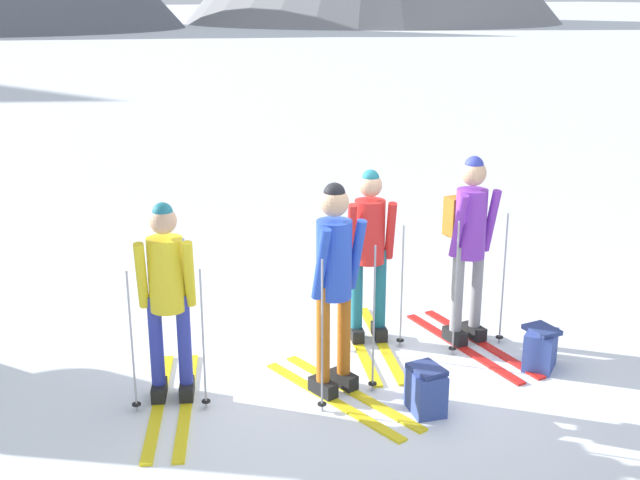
{
  "coord_description": "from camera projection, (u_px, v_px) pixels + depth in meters",
  "views": [
    {
      "loc": [
        -3.17,
        -5.59,
        3.14
      ],
      "look_at": [
        -0.09,
        0.42,
        1.05
      ],
      "focal_mm": 45.05,
      "sensor_mm": 36.0,
      "label": 1
    }
  ],
  "objects": [
    {
      "name": "skier_in_yellow",
      "position": [
        168.0,
        293.0,
        6.22
      ],
      "size": [
        0.94,
        1.72,
        1.64
      ],
      "color": "yellow",
      "rests_on": "ground"
    },
    {
      "name": "backpack_on_snow_front",
      "position": [
        426.0,
        390.0,
        6.23
      ],
      "size": [
        0.3,
        0.36,
        0.38
      ],
      "color": "#384C99",
      "rests_on": "ground"
    },
    {
      "name": "skier_in_red",
      "position": [
        369.0,
        248.0,
        7.31
      ],
      "size": [
        0.84,
        1.71,
        1.64
      ],
      "color": "yellow",
      "rests_on": "ground"
    },
    {
      "name": "backpack_on_snow_beside",
      "position": [
        540.0,
        348.0,
        6.96
      ],
      "size": [
        0.4,
        0.38,
        0.38
      ],
      "color": "#384C99",
      "rests_on": "ground"
    },
    {
      "name": "skier_in_purple",
      "position": [
        469.0,
        239.0,
        7.25
      ],
      "size": [
        0.61,
        1.68,
        1.77
      ],
      "color": "red",
      "rests_on": "ground"
    },
    {
      "name": "ground_plane",
      "position": [
        351.0,
        365.0,
        7.06
      ],
      "size": [
        400.0,
        400.0,
        0.0
      ],
      "primitive_type": "plane",
      "color": "white"
    },
    {
      "name": "skier_in_blue",
      "position": [
        335.0,
        281.0,
        6.29
      ],
      "size": [
        0.65,
        1.66,
        1.76
      ],
      "color": "yellow",
      "rests_on": "ground"
    }
  ]
}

